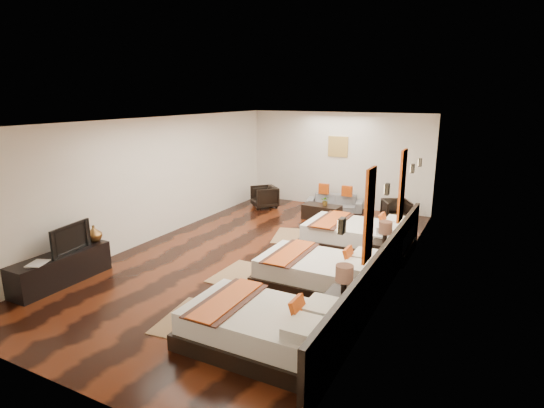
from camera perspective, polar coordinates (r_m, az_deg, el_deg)
The scene contains 30 objects.
floor at distance 9.19m, azimuth -1.48°, elevation -6.77°, with size 5.50×9.50×0.01m, color black.
ceiling at distance 8.60m, azimuth -1.60°, elevation 10.95°, with size 5.50×9.50×0.01m, color white.
back_wall at distance 13.08m, azimuth 8.62°, elevation 5.73°, with size 5.50×0.01×2.80m, color silver.
left_wall at distance 10.37m, azimuth -14.98°, elevation 3.23°, with size 0.01×9.50×2.80m, color silver.
right_wall at distance 7.87m, azimuth 16.28°, elevation -0.25°, with size 0.01×9.50×2.80m, color silver.
headboard_panel at distance 7.42m, azimuth 14.21°, elevation -8.72°, with size 0.08×6.60×0.90m, color black.
bed_near at distance 5.98m, azimuth -0.94°, elevation -15.97°, with size 2.15×1.35×0.82m.
bed_mid at distance 7.67m, azimuth 6.52°, elevation -8.96°, with size 2.15×1.35×0.82m.
bed_far at distance 9.65m, azimuth 11.30°, elevation -4.14°, with size 2.28×1.43×0.87m.
nightstand_a at distance 6.50m, azimuth 9.31°, elevation -13.02°, with size 0.48×0.48×0.95m.
nightstand_b at distance 8.69m, azimuth 14.47°, elevation -6.14°, with size 0.48×0.48×0.95m.
jute_mat_near at distance 6.88m, azimuth -10.74°, elevation -14.53°, with size 0.75×1.20×0.01m, color olive.
jute_mat_mid at distance 8.30m, azimuth -4.36°, elevation -9.13°, with size 0.75×1.20×0.01m, color olive.
jute_mat_far at distance 10.40m, azimuth 2.45°, elevation -4.20°, with size 0.75×1.20×0.01m, color olive.
tv_console at distance 8.67m, azimuth -25.94°, elevation -7.61°, with size 0.50×1.80×0.55m, color black.
tv at distance 8.55m, azimuth -25.32°, elevation -4.06°, with size 0.90×0.12×0.52m, color black.
book at distance 8.29m, azimuth -29.17°, elevation -6.83°, with size 0.26×0.35×0.03m, color black.
figurine at distance 8.98m, azimuth -22.35°, elevation -3.60°, with size 0.30×0.30×0.31m, color brown.
sofa at distance 12.74m, azimuth 8.25°, elevation 0.17°, with size 1.59×0.62×0.46m, color slate.
armchair_left at distance 12.95m, azimuth -1.00°, elevation 0.94°, with size 0.69×0.71×0.64m, color black.
armchair_right at distance 11.81m, azimuth 15.98°, elevation -0.96°, with size 0.67×0.69×0.62m, color black.
coffee_table at distance 11.79m, azimuth 6.55°, elevation -1.08°, with size 1.00×0.50×0.40m, color black.
table_plant at distance 11.68m, azimuth 7.03°, elevation 0.42°, with size 0.23×0.20×0.26m, color #325F1F.
orange_panel_a at distance 6.00m, azimuth 12.64°, elevation -1.47°, with size 0.04×0.40×1.30m, color #D86014.
orange_panel_b at distance 8.09m, azimuth 16.71°, elevation 2.29°, with size 0.04×0.40×1.30m, color #D86014.
sconce_near at distance 4.95m, azimuth 9.12°, elevation -2.83°, with size 0.07×0.12×0.18m.
sconce_mid at distance 7.01m, azimuth 14.86°, elevation 1.91°, with size 0.07×0.12×0.18m.
sconce_far at distance 9.14m, azimuth 17.96°, elevation 4.46°, with size 0.07×0.12×0.18m.
sconce_lounge at distance 10.02m, azimuth 18.86°, elevation 5.19°, with size 0.07×0.12×0.18m.
gold_artwork at distance 13.01m, azimuth 8.66°, elevation 7.46°, with size 0.60×0.04×0.60m, color #AD873F.
Camera 1 is at (4.16, -7.51, 3.28)m, focal length 28.67 mm.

